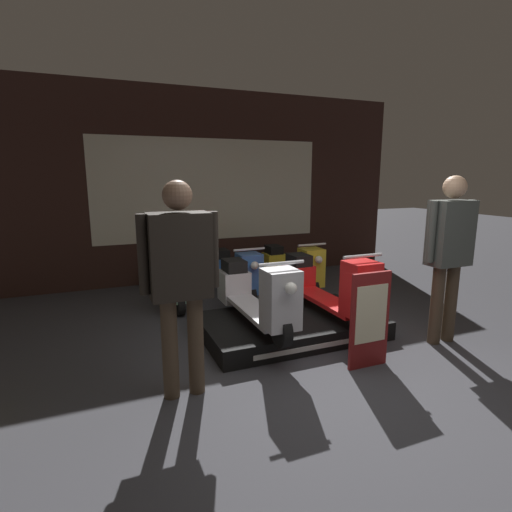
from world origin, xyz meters
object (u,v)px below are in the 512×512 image
Objects in this scene: price_sign_board at (370,320)px; scooter_display_right at (326,286)px; scooter_backrow_0 at (170,279)px; scooter_backrow_2 at (291,267)px; person_left_browsing at (180,270)px; scooter_backrow_1 at (234,273)px; person_right_browsing at (449,245)px; scooter_display_left at (254,294)px.

scooter_display_right is at bearing 82.42° from price_sign_board.
scooter_backrow_0 is 1.96m from scooter_backrow_2.
scooter_display_right is at bearing -50.31° from scooter_backrow_0.
scooter_backrow_1 is at bearing 62.72° from person_left_browsing.
scooter_backrow_1 is (-0.51, 1.80, -0.20)m from scooter_display_right.
scooter_backrow_2 is 2.84m from price_sign_board.
price_sign_board is (1.36, -2.78, 0.14)m from scooter_backrow_0.
scooter_backrow_1 is 1.91× the size of price_sign_board.
person_right_browsing is at bearing -46.35° from scooter_backrow_0.
scooter_backrow_1 is 1.00× the size of scooter_backrow_2.
scooter_backrow_1 is 1.00× the size of person_left_browsing.
scooter_backrow_1 is at bearing 180.00° from scooter_backrow_2.
scooter_display_right is 0.98× the size of person_right_browsing.
scooter_backrow_0 is at bearing 108.27° from scooter_display_left.
scooter_backrow_1 is at bearing 105.84° from scooter_display_right.
scooter_backrow_2 is 1.00× the size of person_left_browsing.
scooter_display_left is 0.98× the size of person_right_browsing.
person_right_browsing is (1.89, -0.80, 0.54)m from scooter_display_left.
person_left_browsing is 2.84m from person_right_browsing.
scooter_backrow_1 is at bearing 119.96° from person_right_browsing.
person_right_browsing is 1.28m from price_sign_board.
person_right_browsing reaches higher than price_sign_board.
scooter_backrow_0 is 1.91× the size of price_sign_board.
scooter_backrow_0 is at bearing 180.00° from scooter_backrow_2.
scooter_display_right is 1.87m from scooter_backrow_2.
scooter_backrow_0 is at bearing 133.65° from person_right_browsing.
scooter_backrow_0 is 0.98× the size of person_right_browsing.
scooter_display_left is 1.00× the size of person_left_browsing.
scooter_backrow_2 is at bearing 48.22° from person_left_browsing.
scooter_backrow_2 is at bearing 0.00° from scooter_backrow_0.
scooter_backrow_2 is at bearing 0.00° from scooter_backrow_1.
scooter_backrow_1 is at bearing 0.00° from scooter_backrow_0.
scooter_display_left is 1.00× the size of scooter_display_right.
person_right_browsing reaches higher than scooter_display_left.
scooter_backrow_0 is (-0.59, 1.80, -0.20)m from scooter_display_left.
scooter_backrow_2 is (1.37, 1.80, -0.20)m from scooter_display_left.
scooter_display_left is at bearing -127.30° from scooter_backrow_2.
scooter_backrow_2 is (1.96, 0.00, 0.00)m from scooter_backrow_0.
scooter_backrow_0 is 2.72m from person_left_browsing.
person_left_browsing is at bearing -131.78° from scooter_backrow_2.
scooter_display_left is at bearing 180.00° from scooter_display_right.
scooter_display_right is at bearing 23.42° from person_left_browsing.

